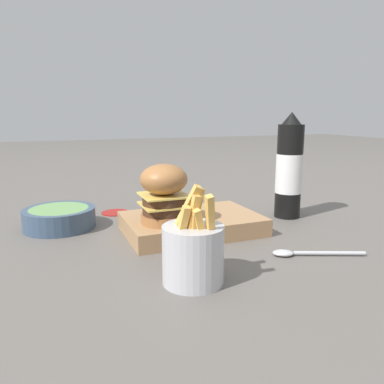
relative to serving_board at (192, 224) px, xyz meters
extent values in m
plane|color=#5B5651|center=(0.00, 0.01, -0.02)|extent=(6.00, 6.00, 0.00)
cube|color=#A37A51|center=(0.00, 0.00, 0.00)|extent=(0.28, 0.19, 0.04)
cylinder|color=#9E6638|center=(-0.07, -0.03, 0.03)|extent=(0.09, 0.09, 0.02)
cylinder|color=#422819|center=(-0.07, -0.03, 0.04)|extent=(0.08, 0.08, 0.02)
cube|color=#EAC656|center=(-0.07, -0.03, 0.05)|extent=(0.09, 0.09, 0.00)
cylinder|color=#422819|center=(-0.07, -0.03, 0.06)|extent=(0.08, 0.08, 0.02)
cube|color=#EAC656|center=(-0.07, -0.03, 0.07)|extent=(0.09, 0.09, 0.00)
ellipsoid|color=#9E6638|center=(-0.07, -0.03, 0.10)|extent=(0.09, 0.09, 0.06)
cylinder|color=black|center=(0.26, 0.02, 0.09)|extent=(0.06, 0.06, 0.22)
cylinder|color=silver|center=(0.26, 0.02, 0.09)|extent=(0.06, 0.06, 0.09)
cone|color=black|center=(0.26, 0.02, 0.22)|extent=(0.05, 0.05, 0.03)
cylinder|color=#B7B7BC|center=(-0.09, -0.22, 0.03)|extent=(0.09, 0.09, 0.09)
cube|color=gold|center=(-0.09, -0.23, 0.06)|extent=(0.01, 0.03, 0.06)
cube|color=gold|center=(-0.09, -0.23, 0.08)|extent=(0.03, 0.01, 0.09)
cube|color=gold|center=(-0.09, -0.23, 0.07)|extent=(0.02, 0.02, 0.08)
cube|color=gold|center=(-0.11, -0.23, 0.07)|extent=(0.02, 0.03, 0.07)
cube|color=gold|center=(-0.09, -0.22, 0.07)|extent=(0.02, 0.02, 0.07)
cube|color=gold|center=(-0.10, -0.21, 0.08)|extent=(0.04, 0.04, 0.09)
cube|color=gold|center=(-0.08, -0.24, 0.07)|extent=(0.03, 0.02, 0.07)
cube|color=gold|center=(-0.07, -0.25, 0.08)|extent=(0.03, 0.04, 0.09)
cylinder|color=#384C66|center=(-0.26, 0.13, 0.00)|extent=(0.15, 0.15, 0.04)
cylinder|color=#669356|center=(-0.26, 0.13, 0.02)|extent=(0.12, 0.12, 0.01)
cylinder|color=#B2B2B7|center=(0.17, -0.22, -0.01)|extent=(0.12, 0.05, 0.01)
ellipsoid|color=#B2B2B7|center=(0.10, -0.19, -0.01)|extent=(0.04, 0.04, 0.01)
cylinder|color=#9E140F|center=(-0.12, 0.21, -0.02)|extent=(0.07, 0.07, 0.00)
camera|label=1|loc=(-0.28, -0.70, 0.22)|focal=35.00mm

